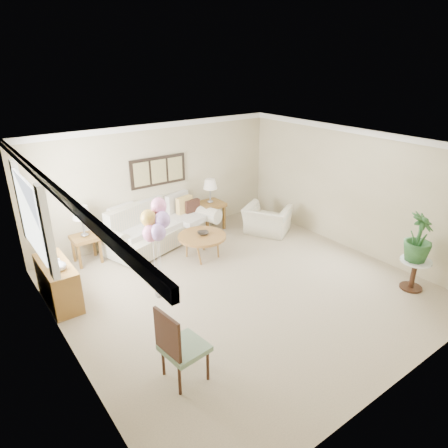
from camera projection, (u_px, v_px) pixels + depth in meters
name	position (u px, v px, depth m)	size (l,w,h in m)	color
ground_plane	(240.00, 288.00, 7.30)	(6.00, 6.00, 0.00)	tan
room_shell	(233.00, 204.00, 6.67)	(6.04, 6.04, 2.60)	beige
wall_art_triptych	(158.00, 171.00, 8.89)	(1.35, 0.06, 0.65)	black
sofa	(157.00, 227.00, 8.92)	(2.92, 1.66, 0.98)	beige
end_table_left	(85.00, 240.00, 8.03)	(0.53, 0.49, 0.58)	olive
end_table_right	(210.00, 207.00, 9.63)	(0.61, 0.56, 0.67)	olive
lamp_left	(81.00, 213.00, 7.81)	(0.37, 0.37, 0.65)	gray
lamp_right	(210.00, 185.00, 9.42)	(0.33, 0.33, 0.59)	gray
coffee_table	(202.00, 237.00, 8.24)	(1.00, 1.00, 0.50)	olive
decor_bowl	(203.00, 233.00, 8.24)	(0.24, 0.24, 0.06)	black
armchair	(267.00, 220.00, 9.48)	(1.01, 0.88, 0.65)	beige
side_table	(415.00, 267.00, 7.12)	(0.54, 0.54, 0.58)	silver
potted_plant	(419.00, 238.00, 6.90)	(0.48, 0.48, 0.86)	#254F24
accent_chair	(179.00, 345.00, 5.01)	(0.58, 0.58, 1.08)	gray
credenza	(58.00, 283.00, 6.75)	(0.46, 1.20, 0.74)	olive
vase_white	(60.00, 264.00, 6.37)	(0.20, 0.20, 0.21)	silver
vase_sage	(52.00, 254.00, 6.73)	(0.16, 0.16, 0.17)	#A7BA9D
balloon_cluster	(156.00, 222.00, 6.49)	(0.51, 0.50, 1.78)	gray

